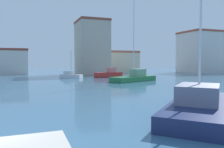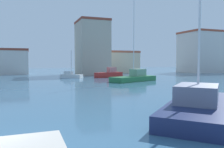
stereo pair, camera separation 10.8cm
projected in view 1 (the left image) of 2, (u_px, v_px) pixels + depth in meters
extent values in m
plane|color=#38607F|center=(136.00, 84.00, 29.89)|extent=(160.00, 160.00, 0.00)
cube|color=#19234C|center=(199.00, 108.00, 12.37)|extent=(8.47, 8.14, 0.74)
cube|color=slate|center=(198.00, 94.00, 11.86)|extent=(3.45, 3.41, 0.96)
cylinder|color=silver|center=(201.00, 17.00, 12.10)|extent=(0.12, 0.12, 9.13)
cube|color=#28703D|center=(134.00, 79.00, 33.50)|extent=(8.12, 5.28, 0.74)
cube|color=gray|center=(138.00, 72.00, 34.12)|extent=(2.61, 2.27, 1.08)
cylinder|color=silver|center=(134.00, 37.00, 33.16)|extent=(0.12, 0.12, 11.73)
cylinder|color=silver|center=(140.00, 70.00, 34.38)|extent=(2.54, 1.11, 0.08)
cube|color=white|center=(71.00, 76.00, 40.53)|extent=(3.91, 3.73, 0.63)
cube|color=silver|center=(68.00, 73.00, 40.72)|extent=(1.74, 1.72, 0.55)
cylinder|color=silver|center=(71.00, 62.00, 40.40)|extent=(0.12, 0.12, 4.35)
cube|color=#B22823|center=(109.00, 75.00, 42.16)|extent=(5.81, 3.10, 0.91)
cube|color=#C4716E|center=(111.00, 70.00, 42.54)|extent=(1.83, 1.45, 0.97)
cube|color=beige|center=(3.00, 63.00, 52.03)|extent=(10.75, 7.52, 5.41)
cube|color=brown|center=(3.00, 50.00, 51.87)|extent=(10.96, 7.67, 0.50)
cube|color=#B2A893|center=(92.00, 49.00, 51.12)|extent=(6.47, 7.92, 11.76)
cube|color=brown|center=(92.00, 22.00, 50.78)|extent=(6.60, 8.07, 0.50)
cube|color=beige|center=(119.00, 63.00, 58.12)|extent=(9.75, 5.08, 5.18)
cube|color=#B25B42|center=(119.00, 52.00, 57.96)|extent=(9.95, 5.18, 0.50)
cube|color=beige|center=(206.00, 53.00, 61.69)|extent=(12.99, 9.06, 10.57)
cube|color=#9E4733|center=(206.00, 33.00, 61.39)|extent=(13.25, 9.24, 0.50)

